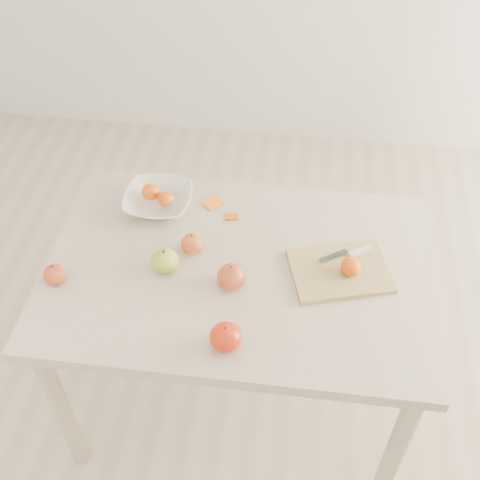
# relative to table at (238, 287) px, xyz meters

# --- Properties ---
(ground) EXTENTS (3.50, 3.50, 0.00)m
(ground) POSITION_rel_table_xyz_m (0.00, 0.00, -0.65)
(ground) COLOR #C6B293
(ground) RESTS_ON ground
(table) EXTENTS (1.20, 0.80, 0.75)m
(table) POSITION_rel_table_xyz_m (0.00, 0.00, 0.00)
(table) COLOR beige
(table) RESTS_ON ground
(cutting_board) EXTENTS (0.34, 0.29, 0.02)m
(cutting_board) POSITION_rel_table_xyz_m (0.31, 0.02, 0.11)
(cutting_board) COLOR tan
(cutting_board) RESTS_ON table
(board_tangerine) EXTENTS (0.06, 0.06, 0.05)m
(board_tangerine) POSITION_rel_table_xyz_m (0.34, 0.01, 0.14)
(board_tangerine) COLOR #D15307
(board_tangerine) RESTS_ON cutting_board
(fruit_bowl) EXTENTS (0.23, 0.23, 0.06)m
(fruit_bowl) POSITION_rel_table_xyz_m (-0.30, 0.24, 0.13)
(fruit_bowl) COLOR white
(fruit_bowl) RESTS_ON table
(bowl_tangerine_near) EXTENTS (0.06, 0.06, 0.06)m
(bowl_tangerine_near) POSITION_rel_table_xyz_m (-0.33, 0.25, 0.16)
(bowl_tangerine_near) COLOR #D54107
(bowl_tangerine_near) RESTS_ON fruit_bowl
(bowl_tangerine_far) EXTENTS (0.06, 0.06, 0.05)m
(bowl_tangerine_far) POSITION_rel_table_xyz_m (-0.27, 0.22, 0.15)
(bowl_tangerine_far) COLOR #D74A07
(bowl_tangerine_far) RESTS_ON fruit_bowl
(orange_peel_a) EXTENTS (0.07, 0.07, 0.01)m
(orange_peel_a) POSITION_rel_table_xyz_m (-0.12, 0.28, 0.10)
(orange_peel_a) COLOR orange
(orange_peel_a) RESTS_ON table
(orange_peel_b) EXTENTS (0.05, 0.04, 0.01)m
(orange_peel_b) POSITION_rel_table_xyz_m (-0.05, 0.22, 0.10)
(orange_peel_b) COLOR #D3610E
(orange_peel_b) RESTS_ON table
(paring_knife) EXTENTS (0.16, 0.09, 0.01)m
(paring_knife) POSITION_rel_table_xyz_m (0.36, 0.09, 0.12)
(paring_knife) COLOR silver
(paring_knife) RESTS_ON cutting_board
(apple_green) EXTENTS (0.08, 0.08, 0.08)m
(apple_green) POSITION_rel_table_xyz_m (-0.22, -0.04, 0.14)
(apple_green) COLOR olive
(apple_green) RESTS_ON table
(apple_red_b) EXTENTS (0.07, 0.07, 0.07)m
(apple_red_b) POSITION_rel_table_xyz_m (-0.15, 0.05, 0.13)
(apple_red_b) COLOR #9D2818
(apple_red_b) RESTS_ON table
(apple_red_e) EXTENTS (0.09, 0.09, 0.08)m
(apple_red_e) POSITION_rel_table_xyz_m (-0.01, -0.07, 0.14)
(apple_red_e) COLOR #A3261E
(apple_red_e) RESTS_ON table
(apple_red_d) EXTENTS (0.07, 0.07, 0.06)m
(apple_red_d) POSITION_rel_table_xyz_m (-0.54, -0.13, 0.13)
(apple_red_d) COLOR #A4151C
(apple_red_d) RESTS_ON table
(apple_red_c) EXTENTS (0.09, 0.09, 0.08)m
(apple_red_c) POSITION_rel_table_xyz_m (0.01, -0.29, 0.14)
(apple_red_c) COLOR #960207
(apple_red_c) RESTS_ON table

